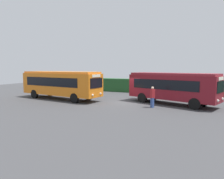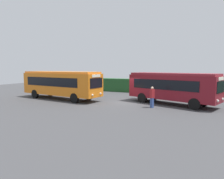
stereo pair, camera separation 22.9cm
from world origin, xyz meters
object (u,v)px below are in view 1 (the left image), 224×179
Objects in this scene: bus_orange at (61,83)px; bus_maroon at (172,86)px; person_center at (152,96)px; person_right at (204,95)px; person_left at (65,88)px.

bus_orange is 1.16× the size of bus_maroon.
bus_orange is 5.48× the size of person_center.
bus_orange is 10.66m from person_center.
bus_maroon reaches higher than person_right.
person_center is at bearing -100.31° from bus_maroon.
person_right is (15.92, 1.43, -0.13)m from person_left.
bus_orange is at bearing 90.54° from person_right.
person_right is (14.81, 3.56, -0.91)m from bus_orange.
person_right is at bearing 105.70° from person_left.
person_left is at bearing -162.99° from bus_maroon.
bus_orange is at bearing 23.24° from person_center.
bus_orange is 15.26m from person_right.
person_right is at bearing 20.67° from bus_orange.
person_center is at bearing 4.01° from bus_orange.
person_left is 15.99m from person_right.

